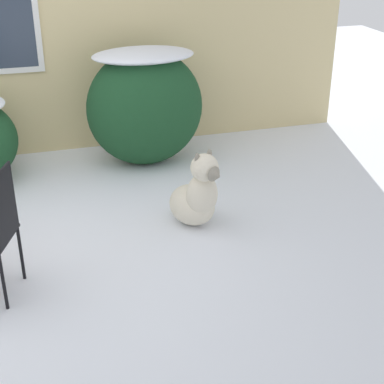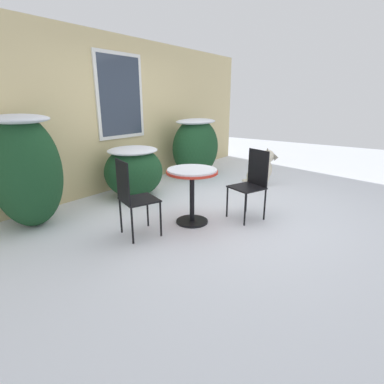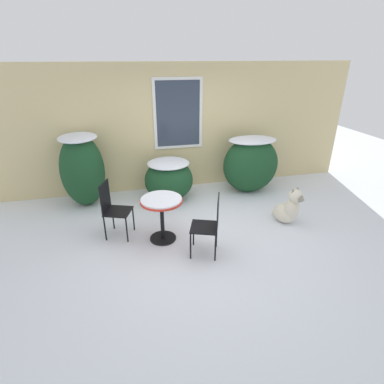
{
  "view_description": "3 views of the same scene",
  "coord_description": "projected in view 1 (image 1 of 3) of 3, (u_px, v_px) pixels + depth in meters",
  "views": [
    {
      "loc": [
        0.34,
        -4.17,
        2.49
      ],
      "look_at": [
        1.61,
        0.14,
        0.29
      ],
      "focal_mm": 55.0,
      "sensor_mm": 36.0,
      "label": 1
    },
    {
      "loc": [
        -3.63,
        -2.16,
        1.6
      ],
      "look_at": [
        -0.61,
        0.07,
        0.43
      ],
      "focal_mm": 28.0,
      "sensor_mm": 36.0,
      "label": 2
    },
    {
      "loc": [
        -1.1,
        -4.1,
        2.77
      ],
      "look_at": [
        0.0,
        0.6,
        0.55
      ],
      "focal_mm": 28.0,
      "sensor_mm": 36.0,
      "label": 3
    }
  ],
  "objects": [
    {
      "name": "ground_plane",
      "position": [
        0.0,
        259.0,
        4.6
      ],
      "size": [
        16.0,
        16.0,
        0.0
      ],
      "primitive_type": "plane",
      "color": "white"
    },
    {
      "name": "shrub_right",
      "position": [
        145.0,
        105.0,
        6.04
      ],
      "size": [
        1.21,
        0.81,
        1.21
      ],
      "color": "#194223",
      "rests_on": "ground_plane"
    },
    {
      "name": "dog",
      "position": [
        196.0,
        197.0,
        4.97
      ],
      "size": [
        0.5,
        0.65,
        0.71
      ],
      "rotation": [
        0.0,
        0.0,
        0.4
      ],
      "color": "beige",
      "rests_on": "ground_plane"
    }
  ]
}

